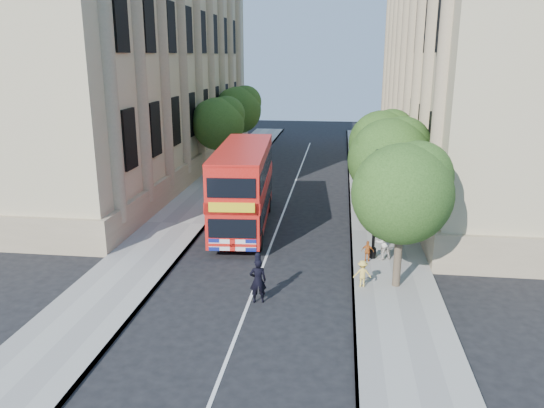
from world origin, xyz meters
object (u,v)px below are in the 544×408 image
(box_van, at_px, (252,190))
(woman_pedestrian, at_px, (383,242))
(lamp_post, at_px, (375,209))
(double_decker_bus, at_px, (243,185))
(police_constable, at_px, (258,281))

(box_van, xyz_separation_m, woman_pedestrian, (7.46, -7.64, -0.30))
(lamp_post, distance_m, woman_pedestrian, 1.62)
(lamp_post, xyz_separation_m, woman_pedestrian, (0.44, -0.07, -1.55))
(double_decker_bus, height_order, police_constable, double_decker_bus)
(box_van, bearing_deg, double_decker_bus, -87.09)
(police_constable, height_order, woman_pedestrian, same)
(lamp_post, height_order, woman_pedestrian, lamp_post)
(lamp_post, bearing_deg, double_decker_bus, 150.05)
(box_van, height_order, woman_pedestrian, box_van)
(double_decker_bus, height_order, woman_pedestrian, double_decker_bus)
(double_decker_bus, distance_m, box_van, 3.83)
(double_decker_bus, bearing_deg, lamp_post, -34.13)
(box_van, bearing_deg, police_constable, -78.98)
(double_decker_bus, relative_size, woman_pedestrian, 5.88)
(lamp_post, xyz_separation_m, box_van, (-7.02, 7.58, -1.25))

